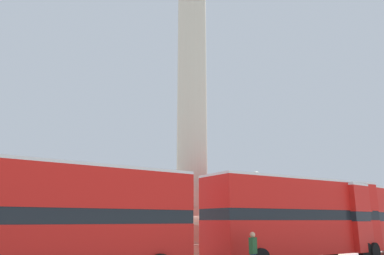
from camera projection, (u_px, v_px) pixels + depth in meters
The scene contains 7 objects.
monument_column at pixel (192, 105), 24.42m from camera, with size 4.63×4.63×24.21m.
bus_a at pixel (53, 217), 13.55m from camera, with size 10.87×2.82×4.28m.
bus_b at pixel (297, 216), 20.68m from camera, with size 11.37×3.52×4.49m.
bus_c at pixel (377, 218), 25.31m from camera, with size 11.30×3.72×4.35m.
equestrian_statue at pixel (284, 229), 30.59m from camera, with size 4.14×3.79×5.83m.
street_lamp at pixel (257, 205), 23.01m from camera, with size 0.47×0.47×5.25m.
pedestrian_near_lamp at pixel (253, 250), 15.96m from camera, with size 0.50×0.34×1.76m.
Camera 1 is at (-13.53, -19.02, 2.24)m, focal length 35.00 mm.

